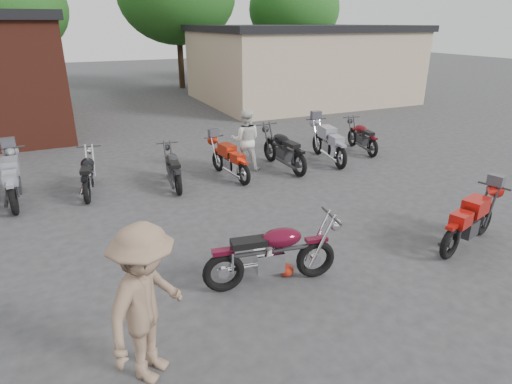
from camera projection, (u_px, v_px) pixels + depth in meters
name	position (u px, v px, depth m)	size (l,w,h in m)	color
ground	(309.00, 271.00, 7.22)	(90.00, 90.00, 0.00)	#333335
stucco_building	(300.00, 66.00, 22.53)	(10.00, 8.00, 3.50)	tan
tree_1	(11.00, 26.00, 22.45)	(5.92, 5.92, 7.40)	#114113
tree_2	(178.00, 13.00, 25.70)	(7.04, 7.04, 8.80)	#114113
tree_3	(294.00, 24.00, 29.04)	(6.08, 6.08, 7.60)	#114113
vintage_motorcycle	(274.00, 250.00, 6.66)	(2.10, 0.69, 1.22)	#500A1D
sportbike	(471.00, 219.00, 7.85)	(1.90, 0.63, 1.10)	#AD140E
helmet	(287.00, 270.00, 7.04)	(0.24, 0.24, 0.22)	#A72411
person_light	(246.00, 140.00, 11.90)	(0.83, 0.65, 1.71)	silver
person_tan	(147.00, 304.00, 4.76)	(1.27, 0.73, 1.96)	#8A6C55
row_bike_1	(12.00, 177.00, 9.77)	(2.09, 0.69, 1.21)	#92969F
row_bike_2	(88.00, 172.00, 10.34)	(1.85, 0.61, 1.07)	black
row_bike_3	(173.00, 166.00, 10.78)	(1.80, 0.60, 1.05)	#252527
row_bike_4	(229.00, 158.00, 11.37)	(1.85, 0.61, 1.07)	#AA240E
row_bike_5	(283.00, 147.00, 12.07)	(2.13, 0.70, 1.24)	black
row_bike_6	(329.00, 141.00, 12.72)	(2.11, 0.70, 1.23)	#9898A6
row_bike_7	(362.00, 135.00, 13.72)	(1.84, 0.61, 1.07)	#540A11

